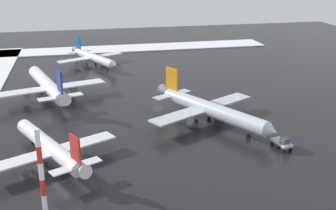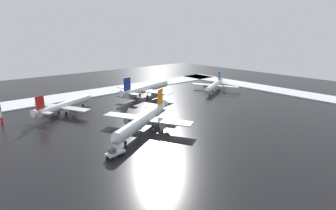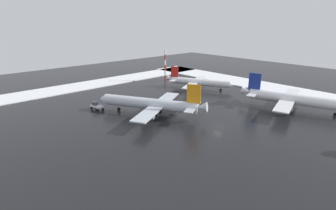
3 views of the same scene
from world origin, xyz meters
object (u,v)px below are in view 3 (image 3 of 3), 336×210
Objects in this scene: airplane_parked_portside at (151,104)px; airplane_far_rear at (295,99)px; ground_crew_by_nose_gear at (141,118)px; pushback_tug at (96,106)px; airplane_foreground_jet at (199,82)px; ground_crew_near_tug at (145,115)px; antenna_mast at (165,65)px.

airplane_parked_portside is 45.63m from airplane_far_rear.
ground_crew_by_nose_gear is (25.27, 42.16, -2.52)m from airplane_far_rear.
pushback_tug is (43.00, 46.56, -2.20)m from airplane_far_rear.
pushback_tug is at bearing -121.63° from airplane_foreground_jet.
pushback_tug is at bearing -37.55° from ground_crew_near_tug.
ground_crew_near_tug and ground_crew_by_nose_gear have the same top height.
pushback_tug is (4.39, 44.42, -1.58)m from airplane_foreground_jet.
airplane_foreground_jet is at bearing -100.50° from airplane_parked_portside.
antenna_mast is (32.86, -37.52, 6.41)m from ground_crew_near_tug.
antenna_mast is (20.59, 0.26, 4.52)m from airplane_foreground_jet.
airplane_parked_portside is 18.72m from pushback_tug.
airplane_parked_portside is at bearing 125.92° from ground_crew_by_nose_gear.
airplane_foreground_jet reaches higher than pushback_tug.
airplane_far_rear reaches higher than pushback_tug.
airplane_far_rear is 47.90m from ground_crew_near_tug.
airplane_parked_portside is at bearing -156.56° from pushback_tug.
ground_crew_near_tug is (-16.65, -6.64, -0.31)m from pushback_tug.
antenna_mast reaches higher than pushback_tug.
airplane_far_rear reaches higher than ground_crew_by_nose_gear.
airplane_foreground_jet is (11.28, -34.40, -0.59)m from airplane_parked_portside.
airplane_far_rear is 20.37× the size of ground_crew_near_tug.
antenna_mast reaches higher than ground_crew_near_tug.
airplane_parked_portside is 4.31m from ground_crew_near_tug.
airplane_far_rear reaches higher than ground_crew_near_tug.
airplane_foreground_jet is at bearing -104.82° from pushback_tug.
airplane_far_rear is at bearing -155.45° from airplane_parked_portside.
antenna_mast is at bearing -108.08° from ground_crew_near_tug.
airplane_foreground_jet is at bearing -131.30° from ground_crew_near_tug.
airplane_far_rear is 2.36× the size of antenna_mast.
antenna_mast is (59.21, 2.40, 3.90)m from airplane_far_rear.
airplane_foreground_jet is 5.56× the size of pushback_tug.
ground_crew_near_tug is at bearing 131.21° from antenna_mast.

